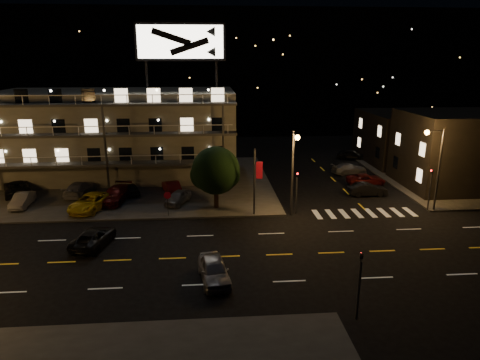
{
  "coord_description": "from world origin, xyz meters",
  "views": [
    {
      "loc": [
        0.74,
        -29.1,
        14.33
      ],
      "look_at": [
        3.65,
        8.0,
        3.62
      ],
      "focal_mm": 32.0,
      "sensor_mm": 36.0,
      "label": 1
    }
  ],
  "objects": [
    {
      "name": "ground",
      "position": [
        0.0,
        0.0,
        0.0
      ],
      "size": [
        140.0,
        140.0,
        0.0
      ],
      "primitive_type": "plane",
      "color": "black",
      "rests_on": "ground"
    },
    {
      "name": "streetlight_nc",
      "position": [
        8.5,
        7.94,
        4.96
      ],
      "size": [
        0.44,
        1.92,
        8.0
      ],
      "color": "#2D2D30",
      "rests_on": "ground"
    },
    {
      "name": "hill_backdrop",
      "position": [
        -5.94,
        68.78,
        11.55
      ],
      "size": [
        120.0,
        25.0,
        24.0
      ],
      "color": "black",
      "rests_on": "ground"
    },
    {
      "name": "curb_ne",
      "position": [
        30.0,
        20.0,
        0.07
      ],
      "size": [
        16.0,
        24.0,
        0.15
      ],
      "primitive_type": "cube",
      "color": "#373735",
      "rests_on": "ground"
    },
    {
      "name": "road_car_east",
      "position": [
        1.01,
        -3.46,
        0.76
      ],
      "size": [
        2.4,
        4.66,
        1.52
      ],
      "primitive_type": "imported",
      "rotation": [
        0.0,
        0.0,
        0.14
      ],
      "color": "gray",
      "rests_on": "ground"
    },
    {
      "name": "banner_north",
      "position": [
        5.09,
        8.4,
        3.43
      ],
      "size": [
        0.83,
        0.16,
        6.4
      ],
      "color": "#2D2D30",
      "rests_on": "ground"
    },
    {
      "name": "curb_nw",
      "position": [
        -14.0,
        20.0,
        0.07
      ],
      "size": [
        44.0,
        24.0,
        0.15
      ],
      "primitive_type": "cube",
      "color": "#373735",
      "rests_on": "ground"
    },
    {
      "name": "lot_car_2",
      "position": [
        -10.6,
        10.88,
        0.89
      ],
      "size": [
        3.85,
        5.83,
        1.49
      ],
      "primitive_type": "imported",
      "rotation": [
        0.0,
        0.0,
        -0.28
      ],
      "color": "gold",
      "rests_on": "curb_nw"
    },
    {
      "name": "lot_car_6",
      "position": [
        -19.67,
        16.41,
        0.9
      ],
      "size": [
        4.51,
        5.95,
        1.5
      ],
      "primitive_type": "imported",
      "rotation": [
        0.0,
        0.0,
        3.57
      ],
      "color": "black",
      "rests_on": "curb_nw"
    },
    {
      "name": "streetlight_ne",
      "position": [
        22.14,
        8.3,
        4.96
      ],
      "size": [
        1.92,
        0.44,
        8.0
      ],
      "color": "#2D2D30",
      "rests_on": "ground"
    },
    {
      "name": "lot_car_8",
      "position": [
        -7.57,
        15.43,
        0.77
      ],
      "size": [
        2.73,
        3.9,
        1.23
      ],
      "primitive_type": "imported",
      "rotation": [
        0.0,
        0.0,
        3.53
      ],
      "color": "black",
      "rests_on": "curb_nw"
    },
    {
      "name": "lot_car_3",
      "position": [
        -8.66,
        13.08,
        0.9
      ],
      "size": [
        2.98,
        5.47,
        1.5
      ],
      "primitive_type": "imported",
      "rotation": [
        0.0,
        0.0,
        -0.18
      ],
      "color": "#5C100D",
      "rests_on": "curb_nw"
    },
    {
      "name": "tree",
      "position": [
        1.48,
        10.55,
        3.75
      ],
      "size": [
        4.82,
        4.64,
        6.07
      ],
      "color": "black",
      "rests_on": "curb_nw"
    },
    {
      "name": "road_car_west",
      "position": [
        -8.34,
        2.8,
        0.67
      ],
      "size": [
        3.17,
        5.16,
        1.33
      ],
      "primitive_type": "imported",
      "rotation": [
        0.0,
        0.0,
        2.93
      ],
      "color": "black",
      "rests_on": "ground"
    },
    {
      "name": "lot_car_4",
      "position": [
        -2.3,
        12.11,
        0.79
      ],
      "size": [
        2.88,
        4.08,
        1.29
      ],
      "primitive_type": "imported",
      "rotation": [
        0.0,
        0.0,
        -0.4
      ],
      "color": "gray",
      "rests_on": "curb_nw"
    },
    {
      "name": "stop_sign",
      "position": [
        -3.0,
        8.57,
        1.71
      ],
      "size": [
        0.91,
        0.11,
        2.61
      ],
      "color": "#2D2D30",
      "rests_on": "ground"
    },
    {
      "name": "signal_sw",
      "position": [
        9.0,
        -8.5,
        2.57
      ],
      "size": [
        0.2,
        0.27,
        4.6
      ],
      "color": "#2D2D30",
      "rests_on": "ground"
    },
    {
      "name": "lot_car_1",
      "position": [
        -17.55,
        12.35,
        0.81
      ],
      "size": [
        1.54,
        4.03,
        1.31
      ],
      "primitive_type": "imported",
      "rotation": [
        0.0,
        0.0,
        0.04
      ],
      "color": "gray",
      "rests_on": "curb_nw"
    },
    {
      "name": "side_bldg_back",
      "position": [
        29.99,
        28.0,
        3.5
      ],
      "size": [
        14.06,
        12.0,
        7.0
      ],
      "color": "black",
      "rests_on": "ground"
    },
    {
      "name": "side_car_3",
      "position": [
        21.7,
        30.28,
        0.71
      ],
      "size": [
        4.52,
        2.98,
        1.43
      ],
      "primitive_type": "imported",
      "rotation": [
        0.0,
        0.0,
        1.24
      ],
      "color": "black",
      "rests_on": "ground"
    },
    {
      "name": "lot_car_9",
      "position": [
        -3.2,
        15.62,
        0.83
      ],
      "size": [
        2.54,
        4.39,
        1.37
      ],
      "primitive_type": "imported",
      "rotation": [
        0.0,
        0.0,
        3.42
      ],
      "color": "#5C100D",
      "rests_on": "curb_nw"
    },
    {
      "name": "signal_nw",
      "position": [
        9.0,
        8.5,
        2.57
      ],
      "size": [
        0.2,
        0.27,
        4.6
      ],
      "color": "#2D2D30",
      "rests_on": "ground"
    },
    {
      "name": "side_car_2",
      "position": [
        18.77,
        22.39,
        0.66
      ],
      "size": [
        4.82,
        2.68,
        1.32
      ],
      "primitive_type": "imported",
      "rotation": [
        0.0,
        0.0,
        1.76
      ],
      "color": "gray",
      "rests_on": "ground"
    },
    {
      "name": "side_car_0",
      "position": [
        17.82,
        13.46,
        0.69
      ],
      "size": [
        4.2,
        1.54,
        1.37
      ],
      "primitive_type": "imported",
      "rotation": [
        0.0,
        0.0,
        1.59
      ],
      "color": "black",
      "rests_on": "ground"
    },
    {
      "name": "lot_car_7",
      "position": [
        -12.87,
        15.54,
        0.89
      ],
      "size": [
        2.73,
        5.33,
        1.48
      ],
      "primitive_type": "imported",
      "rotation": [
        0.0,
        0.0,
        3.01
      ],
      "color": "gray",
      "rests_on": "curb_nw"
    },
    {
      "name": "side_car_1",
      "position": [
        19.17,
        17.54,
        0.62
      ],
      "size": [
        4.48,
        2.11,
        1.24
      ],
      "primitive_type": "imported",
      "rotation": [
        0.0,
        0.0,
        1.58
      ],
      "color": "#5C100D",
      "rests_on": "ground"
    },
    {
      "name": "signal_ne",
      "position": [
        22.0,
        8.5,
        2.57
      ],
      "size": [
        0.27,
        0.2,
        4.6
      ],
      "color": "#2D2D30",
      "rests_on": "ground"
    },
    {
      "name": "motel",
      "position": [
        -9.94,
        23.88,
        5.34
      ],
      "size": [
        28.0,
        13.8,
        18.1
      ],
      "color": "gray",
      "rests_on": "ground"
    },
    {
      "name": "side_bldg_front",
      "position": [
        29.99,
        16.0,
        4.25
      ],
      "size": [
        14.06,
        10.0,
        8.5
      ],
      "color": "black",
      "rests_on": "ground"
    }
  ]
}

